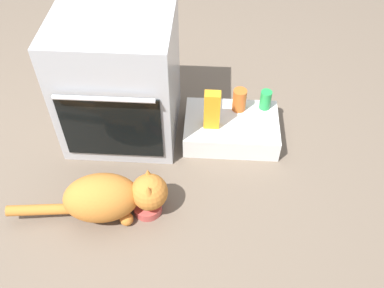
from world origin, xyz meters
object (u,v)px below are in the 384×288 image
Objects in this scene: soda_can at (265,100)px; cat at (111,197)px; food_bowl at (148,207)px; sauce_jar at (239,100)px; oven at (119,79)px; juice_carton at (212,110)px; pantry_cabinet at (231,128)px.

cat is at bearing -138.40° from soda_can.
food_bowl is 0.83m from sauce_jar.
juice_carton is (0.52, -0.09, -0.12)m from oven.
juice_carton is at bearing -151.17° from soda_can.
pantry_cabinet is 0.18m from sauce_jar.
pantry_cabinet is 0.84m from cat.
food_bowl is at bearing -0.00° from cat.
pantry_cabinet is 3.91× the size of sauce_jar.
juice_carton is at bearing -9.91° from oven.
sauce_jar is (0.64, 0.68, 0.07)m from cat.
oven is at bearing -174.48° from soda_can.
soda_can is at bearing 8.15° from sauce_jar.
juice_carton is (-0.31, -0.17, 0.06)m from soda_can.
sauce_jar is at bearing 68.56° from pantry_cabinet.
pantry_cabinet is at bearing -147.77° from soda_can.
soda_can is at bearing 32.81° from cat.
oven is 3.12× the size of juice_carton.
soda_can is (0.62, 0.68, 0.17)m from food_bowl.
pantry_cabinet is 4.56× the size of soda_can.
pantry_cabinet is 3.70× the size of food_bowl.
food_bowl is (0.21, -0.60, -0.34)m from oven.
sauce_jar is at bearing 4.92° from oven.
food_bowl is at bearing -70.42° from oven.
sauce_jar is at bearing 54.50° from food_bowl.
food_bowl is at bearing -127.63° from pantry_cabinet.
juice_carton reaches higher than pantry_cabinet.
oven is 5.06× the size of food_bowl.
cat is at bearing -171.21° from food_bowl.
cat reaches higher than soda_can.
oven is at bearing 109.58° from food_bowl.
pantry_cabinet is at bearing -3.71° from oven.
pantry_cabinet is at bearing 52.37° from food_bowl.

